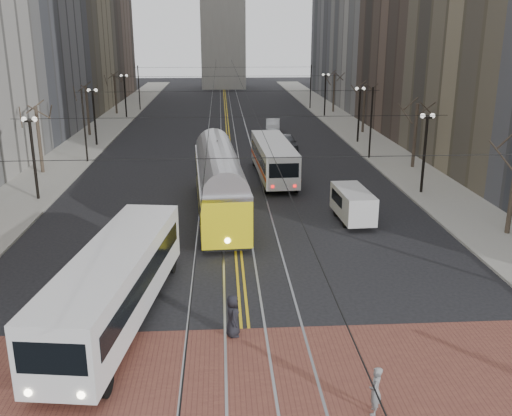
{
  "coord_description": "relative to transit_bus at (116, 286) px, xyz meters",
  "views": [
    {
      "loc": [
        -0.82,
        -21.26,
        11.33
      ],
      "look_at": [
        0.85,
        5.58,
        3.0
      ],
      "focal_mm": 40.0,
      "sensor_mm": 36.0,
      "label": 1
    }
  ],
  "objects": [
    {
      "name": "crosswalk_band",
      "position": [
        5.15,
        -4.0,
        -1.54
      ],
      "size": [
        25.0,
        6.0,
        0.01
      ],
      "primitive_type": "cube",
      "color": "brown",
      "rests_on": "ground"
    },
    {
      "name": "centre_lines",
      "position": [
        5.15,
        45.0,
        -1.54
      ],
      "size": [
        0.42,
        130.0,
        0.01
      ],
      "primitive_type": "cube",
      "color": "gold",
      "rests_on": "ground"
    },
    {
      "name": "sedan_grey",
      "position": [
        10.9,
        34.81,
        -0.77
      ],
      "size": [
        1.98,
        4.61,
        1.55
      ],
      "primitive_type": "imported",
      "rotation": [
        0.0,
        0.0,
        0.03
      ],
      "color": "#45474D",
      "rests_on": "ground"
    },
    {
      "name": "pedestrian_b",
      "position": [
        8.91,
        -6.5,
        -0.74
      ],
      "size": [
        0.56,
        0.68,
        1.59
      ],
      "primitive_type": "imported",
      "rotation": [
        0.0,
        0.0,
        4.36
      ],
      "color": "gray",
      "rests_on": "crosswalk_band"
    },
    {
      "name": "streetcar",
      "position": [
        4.16,
        14.0,
        0.18
      ],
      "size": [
        3.53,
        14.73,
        3.44
      ],
      "primitive_type": "cube",
      "rotation": [
        0.0,
        0.0,
        0.06
      ],
      "color": "yellow",
      "rests_on": "ground"
    },
    {
      "name": "transit_bus",
      "position": [
        0.0,
        0.0,
        0.0
      ],
      "size": [
        4.24,
        12.6,
        3.09
      ],
      "primitive_type": "cube",
      "rotation": [
        0.0,
        0.0,
        -0.14
      ],
      "color": "silver",
      "rests_on": "ground"
    },
    {
      "name": "cargo_van",
      "position": [
        12.41,
        12.07,
        -0.53
      ],
      "size": [
        2.0,
        4.68,
        2.04
      ],
      "primitive_type": "cube",
      "rotation": [
        0.0,
        0.0,
        0.05
      ],
      "color": "silver",
      "rests_on": "ground"
    },
    {
      "name": "rear_bus",
      "position": [
        8.49,
        23.32,
        -0.06
      ],
      "size": [
        2.91,
        11.5,
        2.98
      ],
      "primitive_type": "cube",
      "rotation": [
        0.0,
        0.0,
        0.04
      ],
      "color": "#BEBEBE",
      "rests_on": "ground"
    },
    {
      "name": "street_trees",
      "position": [
        5.15,
        35.25,
        1.25
      ],
      "size": [
        31.68,
        53.28,
        5.6
      ],
      "color": "#382D23",
      "rests_on": "ground"
    },
    {
      "name": "streetcar_rails",
      "position": [
        5.15,
        45.0,
        -1.54
      ],
      "size": [
        4.8,
        130.0,
        0.02
      ],
      "primitive_type": "cube",
      "color": "gray",
      "rests_on": "ground"
    },
    {
      "name": "sidewalk_right",
      "position": [
        20.15,
        45.0,
        -1.47
      ],
      "size": [
        5.0,
        140.0,
        0.15
      ],
      "primitive_type": "cube",
      "color": "gray",
      "rests_on": "ground"
    },
    {
      "name": "ground",
      "position": [
        5.15,
        0.0,
        -1.55
      ],
      "size": [
        260.0,
        260.0,
        0.0
      ],
      "primitive_type": "plane",
      "color": "black",
      "rests_on": "ground"
    },
    {
      "name": "sedan_silver",
      "position": [
        10.47,
        45.48,
        -0.8
      ],
      "size": [
        2.02,
        4.67,
        1.5
      ],
      "primitive_type": "imported",
      "rotation": [
        0.0,
        0.0,
        -0.1
      ],
      "color": "#A7AAAE",
      "rests_on": "ground"
    },
    {
      "name": "trolley_wires",
      "position": [
        5.15,
        34.83,
        2.23
      ],
      "size": [
        25.96,
        120.0,
        6.6
      ],
      "color": "black",
      "rests_on": "ground"
    },
    {
      "name": "pedestrian_a",
      "position": [
        4.65,
        -1.5,
        -0.68
      ],
      "size": [
        0.61,
        0.88,
        1.7
      ],
      "primitive_type": "imported",
      "rotation": [
        0.0,
        0.0,
        1.66
      ],
      "color": "black",
      "rests_on": "crosswalk_band"
    },
    {
      "name": "lamp_posts",
      "position": [
        5.15,
        28.75,
        1.25
      ],
      "size": [
        27.6,
        57.2,
        5.6
      ],
      "color": "black",
      "rests_on": "ground"
    },
    {
      "name": "sidewalk_left",
      "position": [
        -9.85,
        45.0,
        -1.47
      ],
      "size": [
        5.0,
        140.0,
        0.15
      ],
      "primitive_type": "cube",
      "color": "gray",
      "rests_on": "ground"
    }
  ]
}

